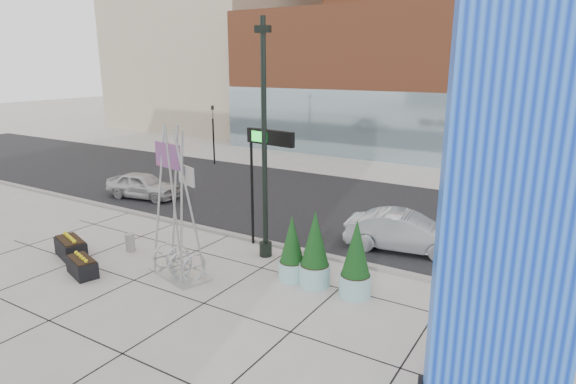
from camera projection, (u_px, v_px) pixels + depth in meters
The scene contains 18 objects.
ground at pixel (201, 283), 15.57m from camera, with size 160.00×160.00×0.00m, color #9E9991.
street_asphalt at pixel (337, 207), 23.80m from camera, with size 80.00×12.00×0.02m, color black.
curb_edge at pixel (269, 243), 18.85m from camera, with size 80.00×0.30×0.12m, color gray.
tower_podium at pixel (451, 83), 35.87m from camera, with size 34.00×10.00×11.00m, color brown.
tower_glass_front at pixel (430, 130), 32.70m from camera, with size 34.00×0.60×5.00m, color #8CA5B2.
blue_pylon at pixel (513, 207), 8.63m from camera, with size 2.96×1.99×9.08m.
lamp_post at pixel (265, 165), 16.90m from camera, with size 0.56×0.46×8.39m.
public_art_sculpture at pixel (178, 238), 15.82m from camera, with size 2.43×1.67×5.04m.
concrete_bollard at pixel (130, 242), 18.15m from camera, with size 0.35×0.35×0.68m, color gray.
overhead_street_sign at pixel (268, 147), 17.62m from camera, with size 2.16×0.52×4.57m.
round_planter_east at pixel (356, 260), 14.43m from camera, with size 0.98×0.98×2.44m.
round_planter_mid at pixel (315, 251), 15.13m from camera, with size 1.00×1.00×2.49m.
round_planter_west at pixel (292, 249), 15.59m from camera, with size 0.88×0.88×2.21m.
box_planter_north at pixel (71, 247), 17.58m from camera, with size 1.68×1.20×0.83m.
box_planter_south at pixel (82, 266), 16.08m from camera, with size 1.45×1.02×0.72m.
car_white_west at pixel (143, 186), 25.23m from camera, with size 1.60×3.97×1.35m, color silver.
car_silver_mid at pixel (405, 232), 18.08m from camera, with size 1.54×4.43×1.46m, color #A2A5AA.
traffic_signal at pixel (213, 132), 33.39m from camera, with size 0.15×0.18×4.10m.
Camera 1 is at (9.88, -10.69, 6.88)m, focal length 30.00 mm.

